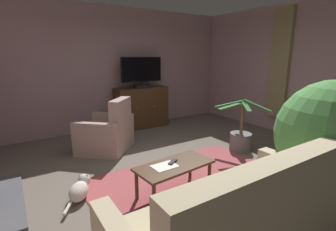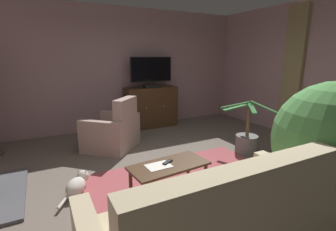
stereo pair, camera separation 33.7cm
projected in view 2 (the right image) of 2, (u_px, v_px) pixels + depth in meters
ground_plane at (190, 175)px, 3.68m from camera, size 6.65×6.49×0.04m
wall_back at (124, 69)px, 5.94m from camera, size 6.65×0.10×2.83m
wall_right_with_window at (327, 72)px, 4.73m from camera, size 0.10×6.49×2.83m
curtain_panel_far at (293, 64)px, 5.21m from camera, size 0.10×0.44×2.37m
rug_central at (190, 185)px, 3.36m from camera, size 2.69×1.87×0.01m
tv_cabinet at (151, 108)px, 6.10m from camera, size 1.27×0.49×0.98m
television at (151, 71)px, 5.84m from camera, size 1.03×0.20×0.72m
coffee_table at (169, 168)px, 3.06m from camera, size 1.02×0.55×0.41m
tv_remote at (168, 162)px, 3.09m from camera, size 0.17×0.13×0.02m
folded_newspaper at (159, 166)px, 3.00m from camera, size 0.31×0.23×0.01m
sofa_floral at (217, 229)px, 2.02m from camera, size 2.11×0.88×1.00m
armchair_near_window at (113, 132)px, 4.66m from camera, size 1.21×1.22×0.98m
potted_plant_tall_palm_by_window at (334, 142)px, 2.53m from camera, size 1.22×1.22×1.48m
potted_plant_on_hearth_side at (247, 141)px, 4.45m from camera, size 0.93×0.83×0.96m
cat at (77, 185)px, 3.15m from camera, size 0.45×0.59×0.23m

